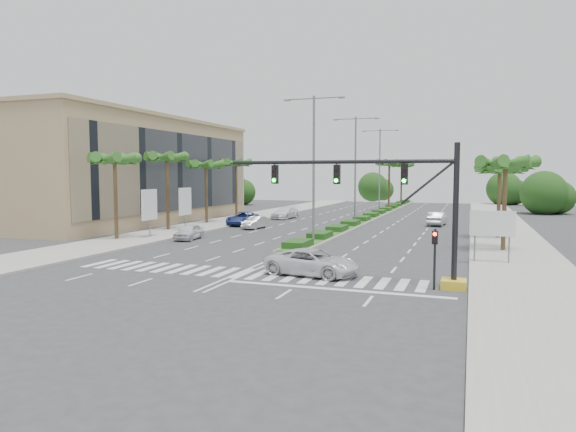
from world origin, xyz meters
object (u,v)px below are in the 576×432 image
(car_parked_c, at_px, (243,219))
(car_crossing, at_px, (312,262))
(car_parked_d, at_px, (285,213))
(car_right, at_px, (437,219))
(car_parked_a, at_px, (189,232))
(car_parked_b, at_px, (255,223))

(car_parked_c, height_order, car_crossing, car_parked_c)
(car_parked_d, relative_size, car_right, 1.14)
(car_parked_d, xyz_separation_m, car_crossing, (14.17, -34.55, -0.01))
(car_parked_a, relative_size, car_parked_d, 0.76)
(car_parked_a, height_order, car_parked_d, car_parked_d)
(car_parked_a, bearing_deg, car_right, 39.07)
(car_parked_c, xyz_separation_m, car_right, (20.51, 6.99, 0.01))
(car_parked_a, relative_size, car_parked_c, 0.74)
(car_parked_b, relative_size, car_parked_d, 0.75)
(car_parked_b, height_order, car_parked_c, car_parked_c)
(car_parked_d, bearing_deg, car_parked_b, -78.57)
(car_parked_a, height_order, car_crossing, car_crossing)
(car_parked_b, bearing_deg, car_right, 35.81)
(car_parked_b, bearing_deg, car_parked_d, 102.41)
(car_crossing, xyz_separation_m, car_right, (4.81, 31.82, 0.01))
(car_parked_c, height_order, car_right, car_right)
(car_parked_a, relative_size, car_right, 0.87)
(car_parked_c, distance_m, car_crossing, 29.37)
(car_parked_a, bearing_deg, car_crossing, -45.13)
(car_parked_c, bearing_deg, car_parked_d, 77.30)
(car_parked_a, distance_m, car_crossing, 18.78)
(car_crossing, distance_m, car_right, 32.18)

